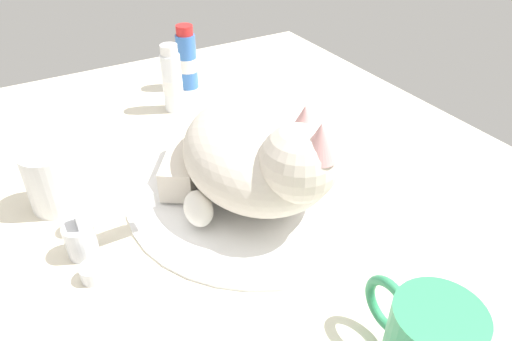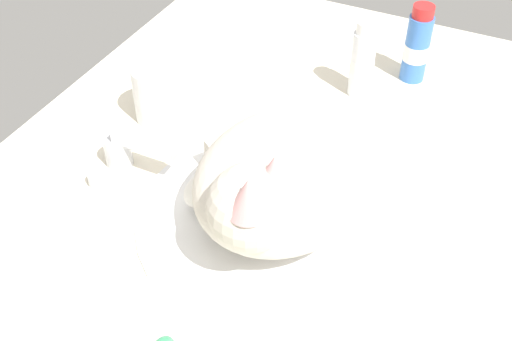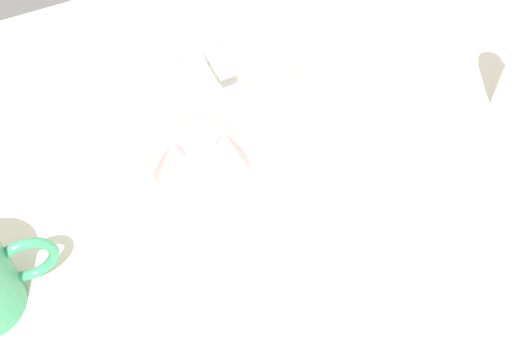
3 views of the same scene
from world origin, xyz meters
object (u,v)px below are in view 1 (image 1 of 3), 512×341
Objects in this scene: faucet at (92,232)px; rinse_cup at (52,179)px; toothpaste_bottle at (172,81)px; mouthwash_bottle at (187,59)px; cat at (260,153)px.

faucet is 11.28cm from rinse_cup.
toothpaste_bottle is 0.98× the size of mouthwash_bottle.
faucet is 1.42× the size of rinse_cup.
mouthwash_bottle is (36.75, -28.03, 2.98)cm from faucet.
toothpaste_bottle is at bearing -36.98° from faucet.
mouthwash_bottle is (7.55, -6.05, 0.12)cm from toothpaste_bottle.
cat reaches higher than faucet.
faucet is 22.67cm from cat.
mouthwash_bottle reaches higher than rinse_cup.
cat is 2.41× the size of mouthwash_bottle.
cat is 30.39cm from toothpaste_bottle.
toothpaste_bottle reaches higher than rinse_cup.
toothpaste_bottle is at bearing -52.85° from rinse_cup.
toothpaste_bottle is (30.35, 0.22, -1.60)cm from cat.
cat is 3.57× the size of rinse_cup.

